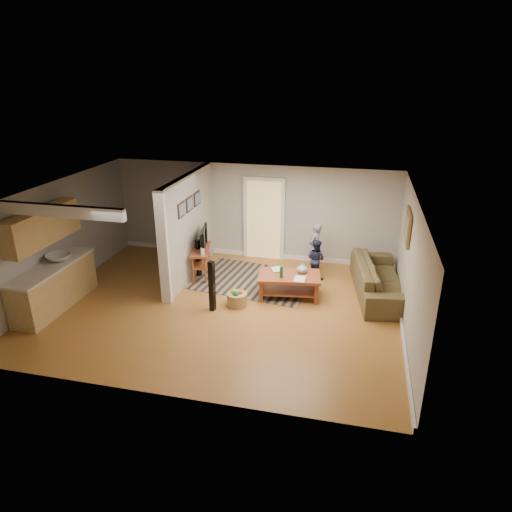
% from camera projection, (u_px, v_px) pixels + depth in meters
% --- Properties ---
extents(ground, '(7.50, 7.50, 0.00)m').
position_uv_depth(ground, '(221.00, 306.00, 9.81)').
color(ground, olive).
rests_on(ground, ground).
extents(room_shell, '(7.54, 6.02, 2.52)m').
position_uv_depth(room_shell, '(178.00, 232.00, 9.87)').
color(room_shell, '#A7A4A0').
rests_on(room_shell, ground).
extents(area_rug, '(2.98, 2.35, 0.01)m').
position_uv_depth(area_rug, '(253.00, 280.00, 11.02)').
color(area_rug, black).
rests_on(area_rug, ground).
extents(sofa, '(1.38, 2.69, 0.75)m').
position_uv_depth(sofa, '(378.00, 294.00, 10.35)').
color(sofa, '#433721').
rests_on(sofa, ground).
extents(coffee_table, '(1.45, 0.97, 0.80)m').
position_uv_depth(coffee_table, '(290.00, 279.00, 10.09)').
color(coffee_table, brown).
rests_on(coffee_table, ground).
extents(tv_console, '(0.69, 1.20, 0.97)m').
position_uv_depth(tv_console, '(201.00, 251.00, 11.06)').
color(tv_console, brown).
rests_on(tv_console, ground).
extents(speaker_left, '(0.13, 0.13, 1.11)m').
position_uv_depth(speaker_left, '(212.00, 286.00, 9.45)').
color(speaker_left, black).
rests_on(speaker_left, ground).
extents(speaker_right, '(0.12, 0.12, 0.95)m').
position_uv_depth(speaker_right, '(198.00, 258.00, 11.11)').
color(speaker_right, black).
rests_on(speaker_right, ground).
extents(toy_basket, '(0.43, 0.43, 0.39)m').
position_uv_depth(toy_basket, '(237.00, 299.00, 9.78)').
color(toy_basket, olive).
rests_on(toy_basket, ground).
extents(child, '(0.44, 0.53, 1.26)m').
position_uv_depth(child, '(314.00, 270.00, 11.58)').
color(child, slate).
rests_on(child, ground).
extents(toddler, '(0.60, 0.56, 0.98)m').
position_uv_depth(toddler, '(315.00, 278.00, 11.17)').
color(toddler, '#1C1F3C').
rests_on(toddler, ground).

